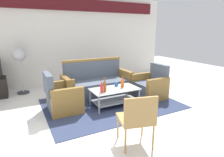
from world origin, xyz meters
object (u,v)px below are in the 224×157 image
(armchair_left, at_px, (63,98))
(bottle_brown, at_px, (105,86))
(bottle_red, at_px, (102,89))
(cup, at_px, (116,84))
(bottle_orange, at_px, (122,83))
(pedestal_fan, at_px, (19,57))
(couch, at_px, (97,84))
(wicker_chair, at_px, (137,117))
(armchair_right, at_px, (150,87))
(coffee_table, at_px, (115,94))

(armchair_left, distance_m, bottle_brown, 0.95)
(bottle_red, height_order, cup, bottle_red)
(bottle_orange, height_order, cup, bottle_orange)
(bottle_red, distance_m, pedestal_fan, 2.60)
(couch, xyz_separation_m, wicker_chair, (-0.38, -2.40, 0.18))
(bottle_red, bearing_deg, wicker_chair, -94.01)
(armchair_right, xyz_separation_m, bottle_orange, (-0.86, -0.03, 0.22))
(bottle_orange, xyz_separation_m, pedestal_fan, (-2.07, 1.94, 0.50))
(bottle_brown, height_order, cup, bottle_brown)
(armchair_right, xyz_separation_m, pedestal_fan, (-2.93, 1.91, 0.73))
(pedestal_fan, bearing_deg, bottle_brown, -52.74)
(couch, xyz_separation_m, bottle_orange, (0.32, -0.79, 0.19))
(bottle_orange, bearing_deg, couch, 112.18)
(couch, relative_size, wicker_chair, 2.15)
(wicker_chair, bearing_deg, cup, 85.28)
(armchair_right, distance_m, cup, 0.97)
(bottle_orange, relative_size, cup, 2.61)
(armchair_left, xyz_separation_m, bottle_orange, (1.36, -0.23, 0.22))
(coffee_table, xyz_separation_m, bottle_orange, (0.22, 0.03, 0.24))
(coffee_table, relative_size, bottle_red, 4.77)
(armchair_left, bearing_deg, bottle_brown, 68.58)
(couch, height_order, armchair_left, couch)
(coffee_table, xyz_separation_m, wicker_chair, (-0.48, -1.58, 0.22))
(armchair_left, height_order, pedestal_fan, pedestal_fan)
(coffee_table, relative_size, bottle_brown, 3.52)
(armchair_right, height_order, cup, armchair_right)
(bottle_brown, height_order, bottle_red, bottle_brown)
(bottle_orange, distance_m, cup, 0.17)
(couch, xyz_separation_m, bottle_brown, (-0.19, -0.90, 0.21))
(armchair_left, height_order, wicker_chair, armchair_left)
(couch, distance_m, coffee_table, 0.82)
(pedestal_fan, bearing_deg, couch, -33.40)
(pedestal_fan, bearing_deg, armchair_left, -67.30)
(couch, distance_m, armchair_left, 1.17)
(couch, distance_m, bottle_brown, 0.94)
(bottle_brown, height_order, pedestal_fan, pedestal_fan)
(couch, bearing_deg, bottle_red, 72.92)
(coffee_table, relative_size, bottle_orange, 4.21)
(coffee_table, bearing_deg, couch, 97.08)
(couch, distance_m, pedestal_fan, 2.21)
(bottle_brown, distance_m, wicker_chair, 1.51)
(armchair_right, relative_size, coffee_table, 0.77)
(cup, bearing_deg, couch, 109.53)
(armchair_left, relative_size, bottle_orange, 3.25)
(pedestal_fan, relative_size, wicker_chair, 1.51)
(couch, bearing_deg, coffee_table, 96.59)
(pedestal_fan, bearing_deg, coffee_table, -46.76)
(bottle_brown, bearing_deg, bottle_red, -165.36)
(cup, xyz_separation_m, pedestal_fan, (-1.98, 1.81, 0.55))
(armchair_left, xyz_separation_m, bottle_red, (0.76, -0.37, 0.21))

